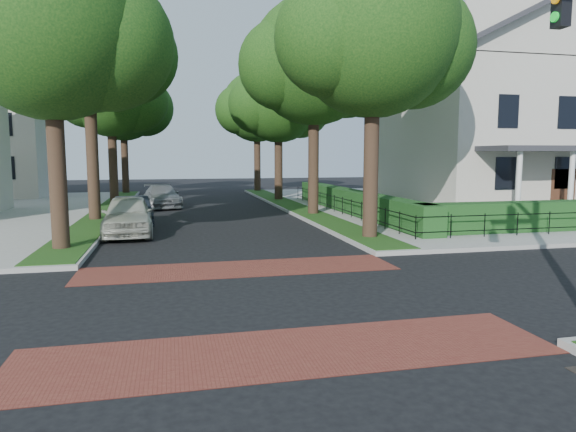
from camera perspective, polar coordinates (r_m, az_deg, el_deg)
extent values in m
plane|color=black|center=(11.81, -3.33, -9.22)|extent=(120.00, 120.00, 0.00)
cube|color=gray|center=(37.12, 22.33, 1.39)|extent=(30.00, 30.00, 0.15)
cube|color=maroon|center=(14.87, -5.39, -5.85)|extent=(9.00, 2.20, 0.01)
cube|color=maroon|center=(8.83, 0.24, -14.82)|extent=(9.00, 2.20, 0.01)
cube|color=#173F12|center=(31.31, 0.61, 1.14)|extent=(1.60, 29.80, 0.02)
cube|color=#173F12|center=(30.66, -19.43, 0.63)|extent=(1.60, 29.80, 0.02)
cylinder|color=black|center=(19.64, 9.26, 8.38)|extent=(0.56, 0.56, 7.35)
sphere|color=#0E350F|center=(20.12, 9.48, 19.50)|extent=(6.20, 6.20, 6.20)
sphere|color=#0E350F|center=(20.99, 13.66, 17.76)|extent=(4.65, 4.65, 4.65)
sphere|color=#0E350F|center=(19.36, 5.20, 19.17)|extent=(4.34, 4.34, 4.34)
sphere|color=#0E350F|center=(21.68, 8.12, 19.95)|extent=(4.03, 4.03, 4.03)
cylinder|color=black|center=(27.22, 2.86, 8.37)|extent=(0.56, 0.56, 7.70)
sphere|color=#0E350F|center=(27.63, 2.91, 16.84)|extent=(6.60, 6.60, 6.60)
sphere|color=#0E350F|center=(28.38, 6.40, 15.72)|extent=(4.95, 4.95, 4.95)
sphere|color=#0E350F|center=(26.99, -0.49, 16.44)|extent=(4.62, 4.62, 4.62)
sphere|color=#0E350F|center=(29.31, 2.20, 17.25)|extent=(4.29, 4.29, 4.29)
cylinder|color=black|center=(35.96, -1.06, 7.16)|extent=(0.56, 0.56, 6.65)
sphere|color=#0E350F|center=(36.15, -1.08, 12.74)|extent=(5.80, 5.80, 5.80)
sphere|color=#0E350F|center=(36.76, 1.32, 12.02)|extent=(4.35, 4.35, 4.35)
sphere|color=#0E350F|center=(35.65, -3.34, 12.33)|extent=(4.06, 4.06, 4.06)
sphere|color=#0E350F|center=(37.63, -1.39, 13.27)|extent=(3.77, 3.77, 3.77)
cylinder|color=black|center=(44.80, -3.44, 7.31)|extent=(0.56, 0.56, 7.00)
sphere|color=#0E350F|center=(44.99, -3.48, 12.02)|extent=(6.00, 6.00, 6.00)
sphere|color=#0E350F|center=(45.55, -1.45, 11.46)|extent=(4.50, 4.50, 4.50)
sphere|color=#0E350F|center=(44.54, -5.37, 11.67)|extent=(4.20, 4.20, 4.20)
sphere|color=#0E350F|center=(46.53, -3.67, 12.47)|extent=(3.90, 3.90, 3.90)
cylinder|color=black|center=(18.56, -24.39, 7.42)|extent=(0.56, 0.56, 7.00)
sphere|color=#0E350F|center=(19.00, -24.97, 18.63)|extent=(6.00, 6.00, 6.00)
sphere|color=#0E350F|center=(18.96, -19.59, 17.66)|extent=(4.50, 4.50, 4.50)
sphere|color=#0E350F|center=(20.53, -23.84, 19.18)|extent=(3.90, 3.90, 3.90)
cylinder|color=black|center=(26.46, -21.00, 8.35)|extent=(0.56, 0.56, 8.05)
sphere|color=#0E350F|center=(26.95, -21.40, 17.43)|extent=(6.40, 6.40, 6.40)
sphere|color=#0E350F|center=(26.98, -17.41, 16.70)|extent=(4.80, 4.80, 4.80)
sphere|color=#0E350F|center=(26.96, -24.95, 16.61)|extent=(4.48, 4.48, 4.48)
sphere|color=#0E350F|center=(28.59, -20.75, 17.83)|extent=(4.16, 4.16, 4.16)
cylinder|color=black|center=(35.38, -18.92, 6.97)|extent=(0.56, 0.56, 6.86)
sphere|color=#0E350F|center=(35.60, -19.15, 12.81)|extent=(5.60, 5.60, 5.60)
sphere|color=#0E350F|center=(35.73, -16.56, 12.24)|extent=(4.20, 4.20, 4.20)
sphere|color=#0E350F|center=(35.54, -21.46, 12.24)|extent=(3.92, 3.92, 3.92)
sphere|color=#0E350F|center=(37.03, -18.78, 13.36)|extent=(3.64, 3.64, 3.64)
cylinder|color=black|center=(44.35, -17.72, 7.09)|extent=(0.56, 0.56, 7.14)
sphere|color=#0E350F|center=(44.54, -17.90, 11.95)|extent=(6.20, 6.20, 6.20)
sphere|color=#0E350F|center=(44.70, -15.62, 11.49)|extent=(4.65, 4.65, 4.65)
sphere|color=#0E350F|center=(44.47, -19.93, 11.49)|extent=(4.34, 4.34, 4.34)
sphere|color=#0E350F|center=(46.12, -17.62, 12.40)|extent=(4.03, 4.03, 4.03)
cube|color=#18451A|center=(28.00, 7.16, 1.62)|extent=(1.00, 18.00, 1.20)
cube|color=beige|center=(33.39, 22.80, 7.82)|extent=(12.00, 10.00, 8.00)
cylinder|color=white|center=(25.16, 24.25, 3.35)|extent=(0.24, 0.24, 3.00)
cylinder|color=white|center=(26.92, 28.95, 3.29)|extent=(0.24, 0.24, 3.00)
cube|color=maroon|center=(43.32, -28.16, 12.94)|extent=(0.80, 0.80, 3.64)
cylinder|color=#0CB226|center=(11.03, 27.50, 19.02)|extent=(0.05, 0.18, 0.18)
imported|color=beige|center=(21.83, -17.35, 0.09)|extent=(2.12, 4.88, 1.64)
imported|color=black|center=(24.65, -16.84, 0.50)|extent=(2.03, 4.25, 1.35)
imported|color=gray|center=(32.91, -13.81, 2.14)|extent=(2.66, 5.00, 1.38)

